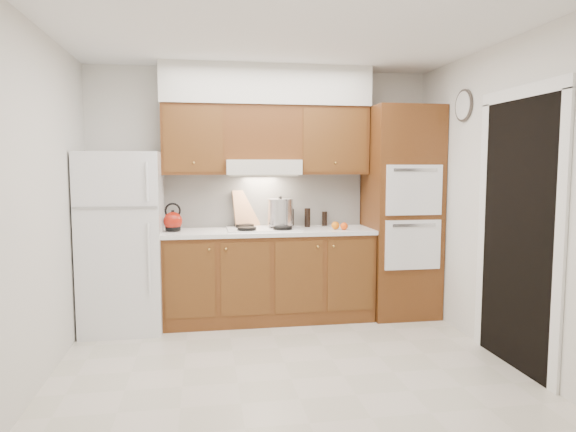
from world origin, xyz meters
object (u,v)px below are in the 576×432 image
object	(u,v)px
fridge	(123,241)
kettle	(173,221)
oven_cabinet	(401,212)
stock_pot	(280,213)

from	to	relation	value
fridge	kettle	xyz separation A→B (m)	(0.47, 0.06, 0.18)
oven_cabinet	stock_pot	bearing A→B (deg)	176.64
kettle	oven_cabinet	bearing A→B (deg)	-18.46
oven_cabinet	stock_pot	distance (m)	1.29
oven_cabinet	kettle	xyz separation A→B (m)	(-2.37, 0.02, -0.06)
stock_pot	fridge	bearing A→B (deg)	-175.96
fridge	oven_cabinet	distance (m)	2.86
oven_cabinet	stock_pot	xyz separation A→B (m)	(-1.28, 0.08, 0.01)
kettle	stock_pot	size ratio (longest dim) A/B	0.69
fridge	kettle	size ratio (longest dim) A/B	9.23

